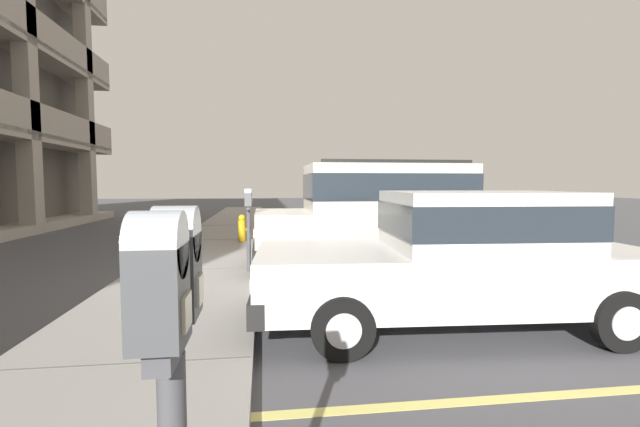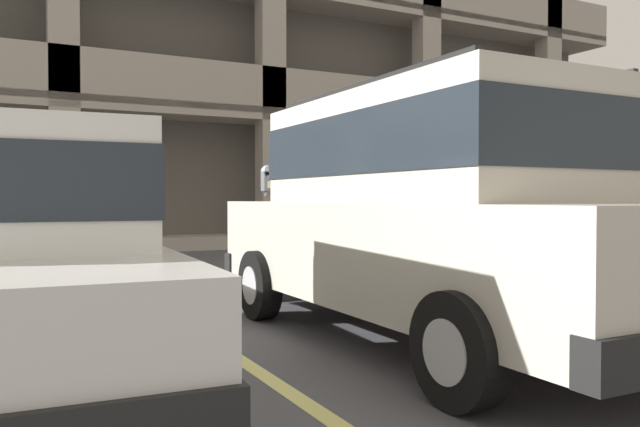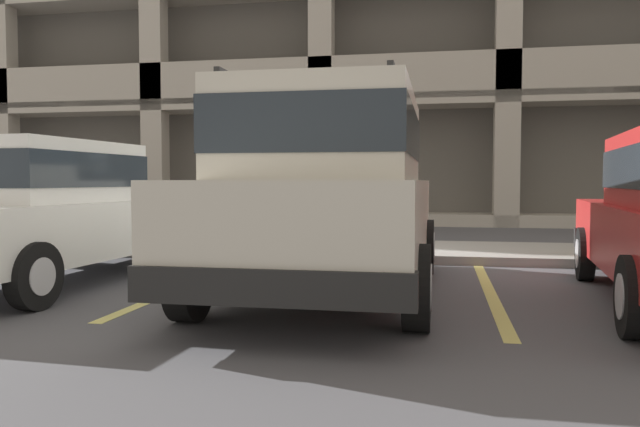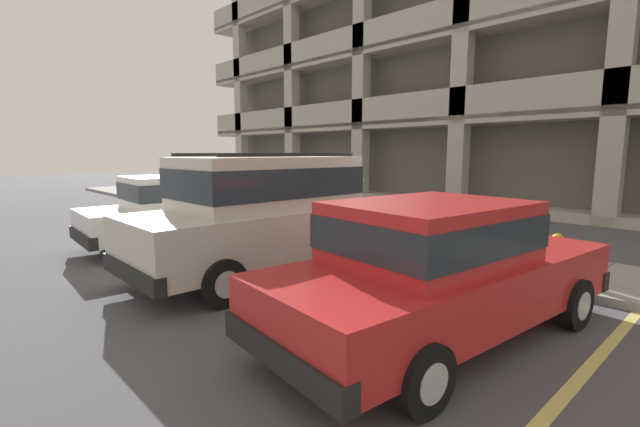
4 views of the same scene
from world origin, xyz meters
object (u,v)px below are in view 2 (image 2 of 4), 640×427
Objects in this scene: silver_suv at (430,207)px; parking_garage at (45,23)px; parking_meter_near at (277,197)px; fire_hydrant at (510,246)px.

silver_suv is 15.76m from parking_garage.
parking_garage is at bearing 97.29° from silver_suv.
parking_meter_near is (-0.29, 2.49, 0.09)m from silver_suv.
parking_garage is at bearing 97.57° from parking_meter_near.
parking_garage is at bearing 114.62° from fire_hydrant.
silver_suv is 2.50m from parking_meter_near.
parking_garage is (-1.64, 12.36, 4.85)m from parking_meter_near.
parking_garage is (-1.93, 14.84, 4.95)m from silver_suv.
parking_garage is 14.39m from fire_hydrant.
silver_suv is 0.15× the size of parking_garage.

